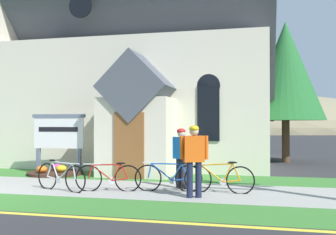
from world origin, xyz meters
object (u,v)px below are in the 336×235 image
at_px(bicycle_green, 219,178).
at_px(cyclist_in_orange_jersey, 194,155).
at_px(bicycle_white, 61,177).
at_px(church_sign, 59,134).
at_px(roadside_conifer, 285,71).
at_px(bicycle_blue, 109,177).
at_px(cyclist_in_blue_jersey, 181,154).
at_px(bicycle_red, 169,177).

height_order(bicycle_green, cyclist_in_orange_jersey, cyclist_in_orange_jersey).
xyz_separation_m(bicycle_white, bicycle_green, (4.03, 0.62, -0.00)).
distance_m(church_sign, roadside_conifer, 10.35).
xyz_separation_m(bicycle_blue, bicycle_green, (2.80, 0.40, 0.01)).
height_order(cyclist_in_blue_jersey, roadside_conifer, roadside_conifer).
distance_m(bicycle_blue, cyclist_in_orange_jersey, 2.41).
distance_m(church_sign, bicycle_blue, 4.37).
distance_m(bicycle_white, bicycle_red, 2.80).
relative_size(cyclist_in_orange_jersey, cyclist_in_blue_jersey, 1.05).
height_order(bicycle_blue, roadside_conifer, roadside_conifer).
bearing_deg(bicycle_red, bicycle_white, -168.01).
bearing_deg(bicycle_white, bicycle_blue, 10.19).
height_order(bicycle_blue, bicycle_red, bicycle_red).
relative_size(bicycle_red, bicycle_green, 0.98).
distance_m(bicycle_red, roadside_conifer, 10.06).
distance_m(bicycle_white, roadside_conifer, 11.72).
distance_m(bicycle_red, cyclist_in_orange_jersey, 1.25).
height_order(bicycle_white, cyclist_in_blue_jersey, cyclist_in_blue_jersey).
bearing_deg(bicycle_green, cyclist_in_blue_jersey, 157.51).
height_order(church_sign, bicycle_blue, church_sign).
bearing_deg(bicycle_red, roadside_conifer, 68.85).
xyz_separation_m(cyclist_in_orange_jersey, roadside_conifer, (2.58, 9.44, 3.11)).
distance_m(bicycle_blue, bicycle_green, 2.83).
xyz_separation_m(church_sign, bicycle_white, (1.81, -3.19, -1.01)).
bearing_deg(cyclist_in_orange_jersey, bicycle_blue, 170.66).
distance_m(bicycle_blue, bicycle_red, 1.55).
bearing_deg(roadside_conifer, church_sign, -142.40).
distance_m(bicycle_green, cyclist_in_orange_jersey, 1.13).
distance_m(cyclist_in_orange_jersey, cyclist_in_blue_jersey, 1.34).
bearing_deg(bicycle_white, roadside_conifer, 56.68).
distance_m(church_sign, cyclist_in_orange_jersey, 6.31).
xyz_separation_m(bicycle_blue, roadside_conifer, (4.87, 9.06, 3.75)).
relative_size(church_sign, bicycle_blue, 1.23).
xyz_separation_m(bicycle_blue, cyclist_in_blue_jersey, (1.74, 0.84, 0.58)).
distance_m(bicycle_green, roadside_conifer, 9.66).
bearing_deg(cyclist_in_blue_jersey, church_sign, 156.00).
xyz_separation_m(bicycle_white, cyclist_in_blue_jersey, (2.97, 1.06, 0.57)).
bearing_deg(bicycle_blue, church_sign, 135.70).
bearing_deg(bicycle_white, cyclist_in_orange_jersey, -2.52).
bearing_deg(roadside_conifer, bicycle_white, -123.32).
bearing_deg(cyclist_in_orange_jersey, bicycle_red, 136.98).
distance_m(cyclist_in_orange_jersey, roadside_conifer, 10.27).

